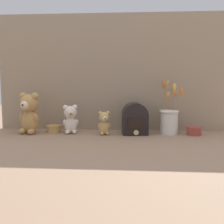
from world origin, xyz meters
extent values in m
plane|color=#8E7056|center=(0.00, 0.00, 0.00)|extent=(4.00, 4.00, 0.00)
cube|color=gray|center=(0.00, 0.17, 0.40)|extent=(1.60, 0.02, 0.79)
ellipsoid|color=tan|center=(-0.53, -0.01, 0.08)|extent=(0.13, 0.12, 0.15)
sphere|color=tan|center=(-0.53, -0.01, 0.20)|extent=(0.12, 0.12, 0.12)
sphere|color=beige|center=(-0.54, -0.05, 0.19)|extent=(0.06, 0.06, 0.06)
sphere|color=black|center=(-0.55, -0.07, 0.19)|extent=(0.02, 0.02, 0.02)
sphere|color=tan|center=(-0.49, -0.02, 0.24)|extent=(0.05, 0.05, 0.05)
sphere|color=tan|center=(-0.57, 0.00, 0.24)|extent=(0.05, 0.05, 0.05)
ellipsoid|color=tan|center=(-0.48, -0.03, 0.10)|extent=(0.05, 0.06, 0.07)
ellipsoid|color=tan|center=(-0.59, 0.00, 0.10)|extent=(0.05, 0.06, 0.07)
ellipsoid|color=tan|center=(-0.51, -0.05, 0.02)|extent=(0.05, 0.07, 0.04)
ellipsoid|color=tan|center=(-0.57, -0.03, 0.02)|extent=(0.05, 0.07, 0.04)
ellipsoid|color=beige|center=(-0.27, 0.01, 0.05)|extent=(0.09, 0.08, 0.11)
sphere|color=beige|center=(-0.27, 0.01, 0.14)|extent=(0.08, 0.08, 0.08)
sphere|color=#D1B289|center=(-0.26, -0.02, 0.13)|extent=(0.04, 0.04, 0.04)
sphere|color=black|center=(-0.26, -0.04, 0.13)|extent=(0.01, 0.01, 0.01)
sphere|color=beige|center=(-0.24, 0.02, 0.17)|extent=(0.03, 0.03, 0.03)
sphere|color=beige|center=(-0.30, 0.00, 0.17)|extent=(0.03, 0.03, 0.03)
ellipsoid|color=beige|center=(-0.23, 0.01, 0.07)|extent=(0.03, 0.04, 0.05)
ellipsoid|color=beige|center=(-0.30, -0.01, 0.07)|extent=(0.03, 0.04, 0.05)
ellipsoid|color=beige|center=(-0.24, -0.01, 0.01)|extent=(0.04, 0.05, 0.03)
ellipsoid|color=beige|center=(-0.28, -0.02, 0.01)|extent=(0.04, 0.05, 0.03)
ellipsoid|color=tan|center=(-0.05, -0.01, 0.04)|extent=(0.07, 0.07, 0.09)
sphere|color=tan|center=(-0.05, -0.01, 0.11)|extent=(0.07, 0.07, 0.07)
sphere|color=beige|center=(-0.04, -0.04, 0.11)|extent=(0.03, 0.03, 0.03)
sphere|color=black|center=(-0.04, -0.05, 0.11)|extent=(0.01, 0.01, 0.01)
sphere|color=tan|center=(-0.02, -0.01, 0.14)|extent=(0.03, 0.03, 0.03)
sphere|color=tan|center=(-0.07, -0.02, 0.14)|extent=(0.03, 0.03, 0.03)
ellipsoid|color=tan|center=(-0.02, -0.01, 0.06)|extent=(0.03, 0.03, 0.04)
ellipsoid|color=tan|center=(-0.08, -0.03, 0.06)|extent=(0.03, 0.03, 0.04)
ellipsoid|color=tan|center=(-0.03, -0.03, 0.01)|extent=(0.03, 0.04, 0.02)
ellipsoid|color=tan|center=(-0.06, -0.04, 0.01)|extent=(0.03, 0.04, 0.02)
cylinder|color=silver|center=(0.37, 0.04, 0.08)|extent=(0.11, 0.11, 0.15)
torus|color=silver|center=(0.37, 0.04, 0.15)|extent=(0.12, 0.12, 0.01)
cylinder|color=#9E7542|center=(0.34, 0.05, 0.24)|extent=(0.01, 0.02, 0.17)
ellipsoid|color=#C65B28|center=(0.33, 0.05, 0.32)|extent=(0.03, 0.03, 0.06)
cylinder|color=#9E7542|center=(0.39, 0.03, 0.21)|extent=(0.02, 0.02, 0.12)
ellipsoid|color=orange|center=(0.39, 0.02, 0.27)|extent=(0.03, 0.03, 0.05)
cylinder|color=#9E7542|center=(0.41, 0.02, 0.21)|extent=(0.03, 0.06, 0.12)
ellipsoid|color=orange|center=(0.44, 0.01, 0.27)|extent=(0.04, 0.05, 0.06)
cylinder|color=#9E7542|center=(0.36, 0.10, 0.24)|extent=(0.06, 0.01, 0.17)
ellipsoid|color=tan|center=(0.36, 0.12, 0.32)|extent=(0.04, 0.02, 0.06)
cylinder|color=#9E7542|center=(0.39, 0.03, 0.23)|extent=(0.01, 0.02, 0.15)
ellipsoid|color=gold|center=(0.39, 0.02, 0.30)|extent=(0.03, 0.04, 0.06)
cylinder|color=#9E7542|center=(0.36, 0.08, 0.20)|extent=(0.03, 0.01, 0.10)
ellipsoid|color=gold|center=(0.36, 0.10, 0.25)|extent=(0.03, 0.02, 0.04)
cube|color=black|center=(0.15, 0.02, 0.06)|extent=(0.17, 0.15, 0.12)
cylinder|color=black|center=(0.15, 0.02, 0.12)|extent=(0.17, 0.15, 0.16)
cube|color=black|center=(0.15, -0.05, 0.08)|extent=(0.10, 0.02, 0.07)
cylinder|color=#D6BC7A|center=(0.15, -0.05, 0.02)|extent=(0.03, 0.01, 0.03)
cylinder|color=#993D33|center=(0.52, 0.02, 0.02)|extent=(0.09, 0.09, 0.04)
cylinder|color=#993D33|center=(0.52, 0.02, 0.05)|extent=(0.09, 0.09, 0.01)
cylinder|color=tan|center=(-0.39, 0.04, 0.02)|extent=(0.09, 0.09, 0.04)
cylinder|color=tan|center=(-0.39, 0.04, 0.04)|extent=(0.10, 0.10, 0.01)
camera|label=1|loc=(0.14, -1.76, 0.35)|focal=45.00mm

